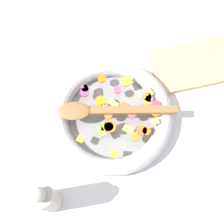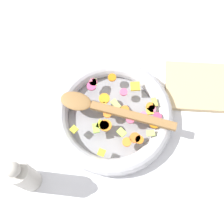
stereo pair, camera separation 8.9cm
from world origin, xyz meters
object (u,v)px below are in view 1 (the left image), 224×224
cutting_board (194,64)px  pepper_mill (46,198)px  skillet (112,115)px  wooden_spoon (105,110)px

cutting_board → pepper_mill: bearing=31.8°
skillet → pepper_mill: 0.30m
skillet → wooden_spoon: wooden_spoon is taller
pepper_mill → cutting_board: 0.60m
skillet → cutting_board: bearing=-158.7°
wooden_spoon → cutting_board: bearing=-160.5°
pepper_mill → cutting_board: pepper_mill is taller
wooden_spoon → cutting_board: 0.34m
cutting_board → wooden_spoon: bearing=19.5°
skillet → wooden_spoon: bearing=-12.2°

